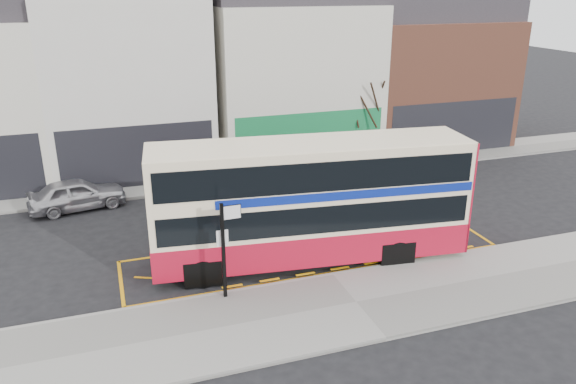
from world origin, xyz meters
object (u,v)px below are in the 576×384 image
object	(u,v)px
car_silver	(77,194)
street_tree_right	(366,90)
bus_stop_post	(225,242)
car_white	(421,160)
car_grey	(280,171)
double_decker_bus	(311,200)

from	to	relation	value
car_silver	street_tree_right	size ratio (longest dim) A/B	0.70
bus_stop_post	car_white	distance (m)	15.82
car_silver	car_grey	distance (m)	9.64
car_white	street_tree_right	size ratio (longest dim) A/B	0.82
bus_stop_post	street_tree_right	world-z (taller)	street_tree_right
double_decker_bus	car_white	world-z (taller)	double_decker_bus
car_grey	bus_stop_post	bearing A→B (deg)	134.71
car_grey	car_white	bearing A→B (deg)	-113.54
bus_stop_post	double_decker_bus	bearing A→B (deg)	25.45
street_tree_right	car_silver	bearing A→B (deg)	-171.20
car_silver	car_white	size ratio (longest dim) A/B	0.85
car_silver	car_white	bearing A→B (deg)	-101.86
car_grey	street_tree_right	xyz separation A→B (m)	(5.72, 2.21, 3.33)
bus_stop_post	street_tree_right	xyz separation A→B (m)	(10.71, 12.16, 2.02)
double_decker_bus	car_grey	world-z (taller)	double_decker_bus
bus_stop_post	car_grey	distance (m)	11.20
double_decker_bus	bus_stop_post	xyz separation A→B (m)	(-3.54, -1.76, -0.30)
bus_stop_post	car_silver	world-z (taller)	bus_stop_post
double_decker_bus	bus_stop_post	world-z (taller)	double_decker_bus
double_decker_bus	car_silver	world-z (taller)	double_decker_bus
car_white	street_tree_right	bearing A→B (deg)	41.76
car_white	street_tree_right	distance (m)	4.87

